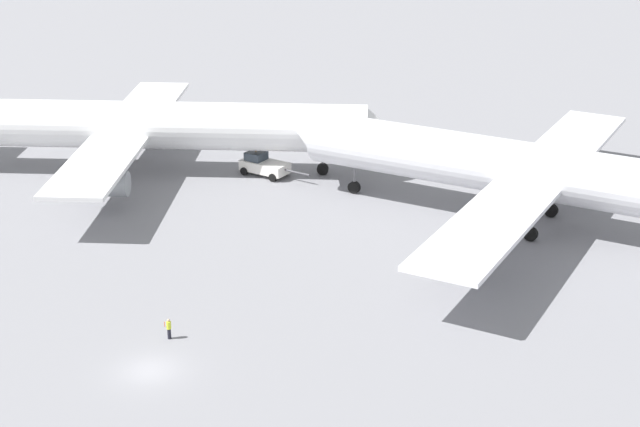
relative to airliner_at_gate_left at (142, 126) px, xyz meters
The scene contains 5 objects.
ground_plane 43.89m from the airliner_at_gate_left, 67.92° to the right, with size 600.00×600.00×0.00m, color gray.
airliner_at_gate_left is the anchor object (origin of this frame).
airliner_being_pushed 41.63m from the airliner_at_gate_left, ahead, with size 47.30×49.00×17.07m.
pushback_tug 14.08m from the airliner_at_gate_left, ahead, with size 8.53×4.39×2.79m.
ground_crew_wing_walker_right 39.44m from the airliner_at_gate_left, 65.70° to the right, with size 0.46×0.36×1.67m.
Camera 1 is at (24.52, -56.22, 36.17)m, focal length 54.55 mm.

